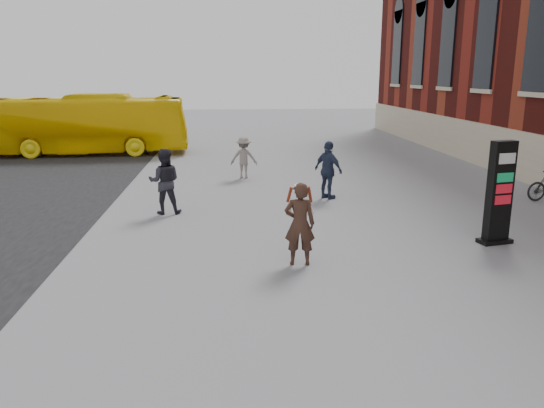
{
  "coord_description": "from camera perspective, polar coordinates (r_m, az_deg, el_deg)",
  "views": [
    {
      "loc": [
        -1.42,
        -10.43,
        3.87
      ],
      "look_at": [
        -0.48,
        0.95,
        1.06
      ],
      "focal_mm": 35.0,
      "sensor_mm": 36.0,
      "label": 1
    }
  ],
  "objects": [
    {
      "name": "woman",
      "position": [
        10.9,
        3.0,
        -2.04
      ],
      "size": [
        0.7,
        0.65,
        1.74
      ],
      "rotation": [
        0.0,
        0.0,
        3.04
      ],
      "color": "#341F17",
      "rests_on": "ground"
    },
    {
      "name": "pedestrian_a",
      "position": [
        15.24,
        -11.49,
        2.4
      ],
      "size": [
        0.91,
        0.71,
        1.85
      ],
      "primitive_type": "imported",
      "rotation": [
        0.0,
        0.0,
        3.15
      ],
      "color": "#27262F",
      "rests_on": "ground"
    },
    {
      "name": "bus",
      "position": [
        27.81,
        -20.07,
        8.03
      ],
      "size": [
        10.59,
        2.94,
        2.92
      ],
      "primitive_type": "imported",
      "rotation": [
        0.0,
        0.0,
        1.62
      ],
      "color": "yellow",
      "rests_on": "road"
    },
    {
      "name": "pedestrian_b",
      "position": [
        20.14,
        -3.05,
        5.0
      ],
      "size": [
        1.08,
        0.71,
        1.57
      ],
      "primitive_type": "imported",
      "rotation": [
        0.0,
        0.0,
        3.01
      ],
      "color": "gray",
      "rests_on": "ground"
    },
    {
      "name": "info_pylon",
      "position": [
        13.28,
        23.27,
        1.1
      ],
      "size": [
        0.84,
        0.55,
        2.41
      ],
      "rotation": [
        0.0,
        0.0,
        0.22
      ],
      "color": "black",
      "rests_on": "ground"
    },
    {
      "name": "ground",
      "position": [
        11.21,
        2.89,
        -6.38
      ],
      "size": [
        100.0,
        100.0,
        0.0
      ],
      "primitive_type": "plane",
      "color": "#9E9EA3"
    },
    {
      "name": "pedestrian_c",
      "position": [
        16.81,
        6.08,
        3.64
      ],
      "size": [
        1.02,
        1.12,
        1.84
      ],
      "primitive_type": "imported",
      "rotation": [
        0.0,
        0.0,
        2.23
      ],
      "color": "#2A3450",
      "rests_on": "ground"
    }
  ]
}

